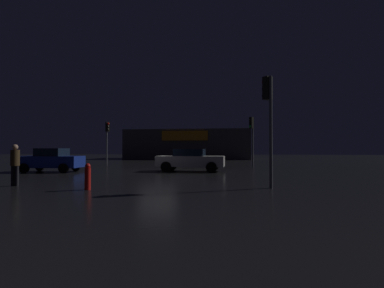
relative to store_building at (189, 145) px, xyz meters
The scene contains 9 objects.
ground_plane 25.71m from the store_building, 86.77° to the right, with size 120.00×120.00×0.00m, color black.
store_building is the anchor object (origin of this frame).
traffic_signal_main 33.61m from the store_building, 76.73° to the right, with size 0.41×0.43×4.37m.
traffic_signal_opposite 19.71m from the store_building, 104.70° to the right, with size 0.42×0.42×4.04m.
traffic_signal_cross_right 20.85m from the store_building, 66.90° to the right, with size 0.42×0.42×4.28m.
car_near 27.27m from the store_building, 101.60° to the right, with size 4.01×2.15×1.56m.
car_far 25.34m from the store_building, 81.81° to the right, with size 4.59×2.11×1.52m.
pedestrian 33.58m from the store_building, 94.36° to the right, with size 0.40×0.40×1.71m.
fire_hydrant 34.18m from the store_building, 88.39° to the right, with size 0.22×0.22×0.98m.
Camera 1 is at (4.71, -18.49, 1.52)m, focal length 26.48 mm.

